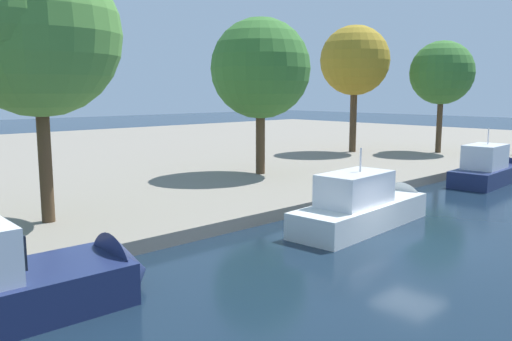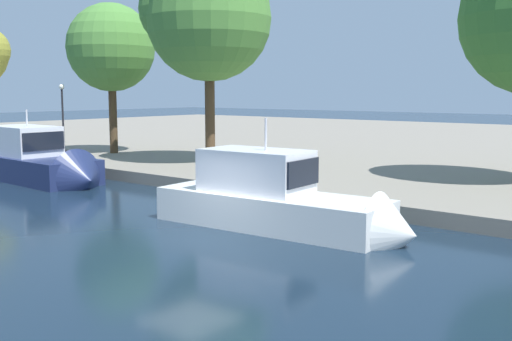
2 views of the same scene
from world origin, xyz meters
The scene contains 6 objects.
ground_plane centered at (0.00, 0.00, 0.00)m, with size 220.00×220.00×0.00m, color #142333.
motor_yacht_1 centered at (-14.67, 3.79, 0.83)m, with size 9.69×3.24×4.49m.
motor_yacht_2 centered at (1.30, 2.99, 0.74)m, with size 9.09×3.03×4.39m.
lamp_post centered at (-20.08, 8.92, 2.89)m, with size 0.32×0.32×4.34m.
tree_1 centered at (-10.21, 11.11, 8.37)m, with size 6.99×6.70×11.10m.
tree_2 centered at (-18.43, 11.13, 7.07)m, with size 5.47×5.47×9.35m.
Camera 2 is at (12.64, -12.41, 4.45)m, focal length 42.05 mm.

